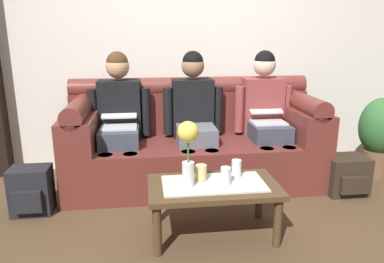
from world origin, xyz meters
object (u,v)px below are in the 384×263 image
Objects in this scene: person_middle at (194,113)px; potted_plant at (380,133)px; coffee_table at (213,191)px; cup_near_right at (226,176)px; backpack_left at (31,191)px; flower_vase at (188,145)px; cup_near_left at (201,173)px; person_right at (265,112)px; backpack_right at (346,175)px; cup_far_center at (236,168)px; couch at (194,143)px; person_left at (119,116)px.

person_middle is 1.83m from potted_plant.
cup_near_right reaches higher than coffee_table.
coffee_table is 2.03m from potted_plant.
backpack_left is (-1.35, 0.50, -0.15)m from coffee_table.
person_middle is at bearing 80.20° from flower_vase.
potted_plant reaches higher than backpack_left.
person_right is at bearing 51.16° from cup_near_left.
cup_far_center is at bearing -158.06° from backpack_right.
person_right is at bearing 142.90° from backpack_right.
potted_plant is at bearing -3.18° from couch.
person_left is (-0.68, -0.00, 0.29)m from couch.
cup_near_right is at bearing -21.66° from coffee_table.
couch is at bearing 176.82° from potted_plant.
flower_vase is (0.50, -1.02, 0.02)m from person_left.
person_right is at bearing -0.06° from person_middle.
flower_vase is (-0.18, -0.02, 0.35)m from coffee_table.
person_middle is at bearing 160.35° from backpack_right.
person_middle is 1.00× the size of person_right.
cup_near_left reaches higher than coffee_table.
person_middle is 0.68m from person_right.
person_left is 2.76× the size of flower_vase.
person_left is 3.47× the size of backpack_right.
cup_near_right is at bearing -151.75° from potted_plant.
backpack_left reaches higher than backpack_right.
backpack_left is at bearing -159.47° from couch.
backpack_left is at bearing -143.15° from person_left.
person_right is 11.06× the size of cup_near_left.
backpack_right is at bearing -19.65° from person_middle.
cup_near_right reaches higher than backpack_right.
potted_plant is (2.49, -0.10, -0.23)m from person_left.
couch is 1.09m from flower_vase.
cup_near_right is at bearing -85.78° from person_middle.
person_left reaches higher than backpack_left.
person_middle is 1.05m from coffee_table.
cup_near_right reaches higher than backpack_left.
cup_far_center is 1.61m from backpack_left.
cup_near_right is 1.97m from potted_plant.
person_right is (0.68, -0.00, -0.00)m from person_middle.
person_left is at bearing 36.85° from backpack_left.
couch reaches higher than cup_near_right.
person_middle is at bearing 94.22° from cup_near_right.
cup_far_center is at bearing -46.41° from person_left.
cup_near_right is (0.76, -1.03, -0.21)m from person_left.
coffee_table is 2.53× the size of backpack_right.
backpack_left is at bearing -159.60° from person_middle.
person_middle reaches higher than backpack_right.
coffee_table is at bearing 7.39° from flower_vase.
person_right is 1.37× the size of coffee_table.
flower_vase is at bearing -63.77° from person_left.
person_middle is 3.26× the size of backpack_left.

